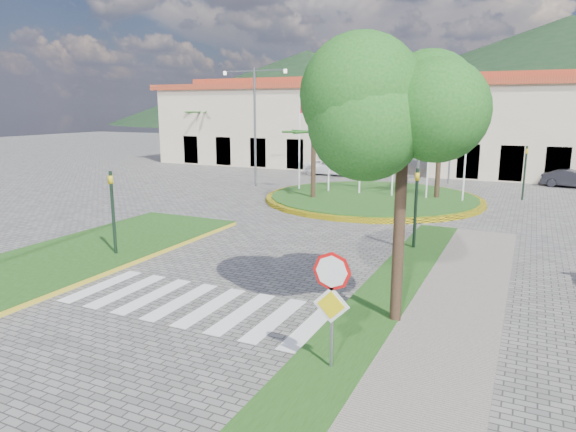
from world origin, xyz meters
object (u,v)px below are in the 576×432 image
at_px(deciduous_tree, 404,118).
at_px(car_dark_a, 361,163).
at_px(roundabout_island, 373,198).
at_px(car_dark_b, 571,179).
at_px(stop_sign, 332,293).
at_px(white_van, 333,167).

distance_m(deciduous_tree, car_dark_a, 33.94).
relative_size(roundabout_island, car_dark_b, 3.46).
xyz_separation_m(roundabout_island, stop_sign, (4.90, -20.04, 1.62)).
distance_m(deciduous_tree, car_dark_b, 28.51).
relative_size(stop_sign, car_dark_a, 0.81).
relative_size(stop_sign, car_dark_b, 0.72).
distance_m(stop_sign, deciduous_tree, 4.59).
height_order(stop_sign, car_dark_b, stop_sign).
bearing_deg(roundabout_island, car_dark_b, 44.30).
distance_m(stop_sign, white_van, 32.01).
height_order(car_dark_a, car_dark_b, car_dark_b).
bearing_deg(car_dark_b, deciduous_tree, 178.71).
relative_size(car_dark_a, car_dark_b, 0.89).
relative_size(white_van, car_dark_a, 1.42).
height_order(stop_sign, car_dark_a, stop_sign).
height_order(stop_sign, white_van, stop_sign).
bearing_deg(stop_sign, deciduous_tree, 78.82).
relative_size(roundabout_island, stop_sign, 4.79).
height_order(roundabout_island, car_dark_a, roundabout_island).
xyz_separation_m(car_dark_a, car_dark_b, (16.22, -4.21, 0.05)).
bearing_deg(car_dark_a, roundabout_island, -155.13).
relative_size(white_van, car_dark_b, 1.27).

